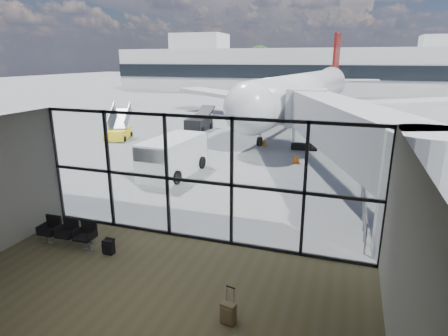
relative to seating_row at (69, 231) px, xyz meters
The scene contains 21 objects.
ground 42.01m from the seating_row, 84.33° to the left, with size 220.00×220.00×0.00m, color slate.
lounge_shell 5.54m from the seating_row, 35.83° to the right, with size 12.02×8.01×4.51m.
glass_curtain_wall 4.84m from the seating_row, 23.48° to the left, with size 12.10×0.12×4.50m.
jet_bridge 12.87m from the seating_row, 44.44° to the left, with size 8.00×16.50×4.33m.
apron_railing 11.10m from the seating_row, 28.54° to the left, with size 0.06×5.46×1.11m.
far_terminal 63.98m from the seating_row, 86.80° to the left, with size 80.00×12.20×11.00m.
tree_0 84.45m from the seating_row, 118.96° to the left, with size 4.95×4.95×7.12m.
tree_1 81.75m from the seating_row, 115.28° to the left, with size 5.61×5.61×8.07m.
tree_2 79.42m from the seating_row, 111.35° to the left, with size 6.27×6.27×9.03m.
tree_3 77.37m from the seating_row, 107.20° to the left, with size 4.95×4.95×7.12m.
tree_4 75.85m from the seating_row, 102.86° to the left, with size 5.61×5.61×8.07m.
tree_5 74.79m from the seating_row, 98.36° to the left, with size 6.27×6.27×9.03m.
seating_row is the anchor object (origin of this frame).
backpack 1.71m from the seating_row, ahead, with size 0.37×0.34×0.54m.
suitcase 6.84m from the seating_row, 18.03° to the right, with size 0.40×0.32×0.97m.
airliner 31.80m from the seating_row, 81.91° to the left, with size 32.18×37.43×9.66m.
service_van 8.68m from the seating_row, 91.87° to the left, with size 2.50×4.82×2.05m.
belt_loader 21.89m from the seating_row, 100.22° to the left, with size 1.79×4.35×1.99m.
mobile_stairs 18.22m from the seating_row, 118.46° to the left, with size 2.33×3.45×2.23m.
traffic_cone_a 17.60m from the seating_row, 79.95° to the left, with size 0.42×0.42×0.60m.
traffic_cone_c 14.52m from the seating_row, 65.63° to the left, with size 0.45×0.45×0.64m.
Camera 1 is at (4.72, -11.30, 6.27)m, focal length 30.00 mm.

